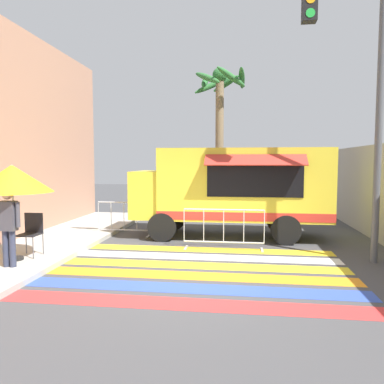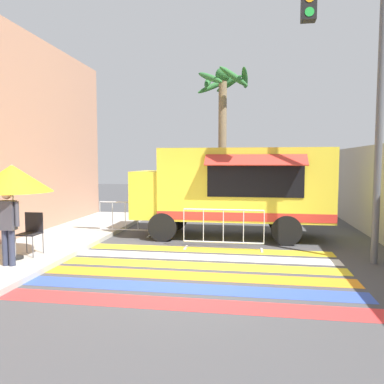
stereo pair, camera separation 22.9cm
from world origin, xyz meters
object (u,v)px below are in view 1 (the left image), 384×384
traffic_signal_pole (340,59)px  vendor_person (8,223)px  food_truck (229,186)px  folding_chair (31,230)px  barricade_side (124,219)px  palm_tree (220,112)px  patio_umbrella (12,179)px  barricade_front (224,229)px

traffic_signal_pole → vendor_person: bearing=-165.3°
food_truck → folding_chair: food_truck is taller
barricade_side → palm_tree: size_ratio=0.28×
traffic_signal_pole → palm_tree: (-3.05, 6.48, -0.26)m
food_truck → barricade_side: (-3.23, -0.31, -1.04)m
patio_umbrella → barricade_side: patio_umbrella is taller
palm_tree → traffic_signal_pole: bearing=-64.8°
patio_umbrella → folding_chair: 1.30m
traffic_signal_pole → palm_tree: 7.16m
barricade_front → barricade_side: bearing=156.4°
barricade_side → food_truck: bearing=5.4°
palm_tree → barricade_side: bearing=-122.7°
folding_chair → barricade_front: 4.73m
folding_chair → patio_umbrella: bearing=-104.1°
patio_umbrella → barricade_front: 5.22m
folding_chair → barricade_side: size_ratio=0.59×
barricade_front → folding_chair: bearing=-159.0°
traffic_signal_pole → patio_umbrella: (-7.16, -1.31, -2.67)m
patio_umbrella → palm_tree: 9.13m
folding_chair → palm_tree: (3.98, 7.33, 3.62)m
folding_chair → barricade_side: 3.33m
vendor_person → barricade_side: vendor_person is taller
patio_umbrella → barricade_side: (1.38, 3.53, -1.41)m
folding_chair → vendor_person: vendor_person is taller
traffic_signal_pole → barricade_side: traffic_signal_pole is taller
folding_chair → vendor_person: 1.03m
patio_umbrella → food_truck: bearing=39.7°
food_truck → barricade_front: 1.98m
food_truck → barricade_front: (-0.07, -1.69, -1.03)m
patio_umbrella → traffic_signal_pole: bearing=10.3°
patio_umbrella → vendor_person: patio_umbrella is taller
patio_umbrella → vendor_person: (0.22, -0.52, -0.89)m
food_truck → barricade_front: bearing=-92.4°
food_truck → barricade_side: food_truck is taller
traffic_signal_pole → barricade_side: (-5.78, 2.22, -4.08)m
food_truck → traffic_signal_pole: bearing=-44.9°
food_truck → vendor_person: food_truck is taller
traffic_signal_pole → vendor_person: 8.02m
patio_umbrella → palm_tree: palm_tree is taller
traffic_signal_pole → barricade_side: 7.42m
food_truck → folding_chair: (-4.48, -3.39, -0.84)m
palm_tree → folding_chair: bearing=-118.5°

